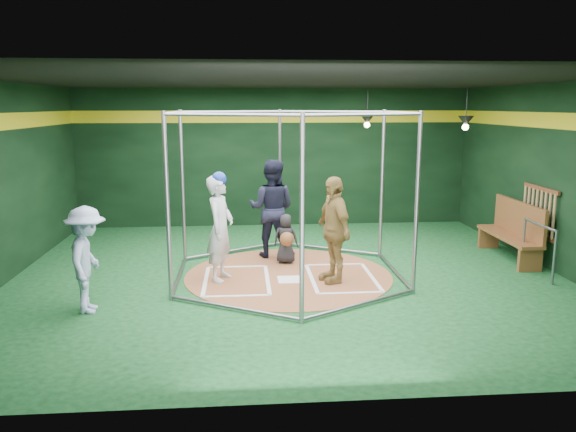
{
  "coord_description": "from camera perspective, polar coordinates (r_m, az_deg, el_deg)",
  "views": [
    {
      "loc": [
        -0.82,
        -9.89,
        3.08
      ],
      "look_at": [
        0.0,
        0.1,
        1.1
      ],
      "focal_mm": 35.0,
      "sensor_mm": 36.0,
      "label": 1
    }
  ],
  "objects": [
    {
      "name": "batter_box_right",
      "position": [
        10.27,
        5.48,
        -6.23
      ],
      "size": [
        1.17,
        1.77,
        0.01
      ],
      "color": "white",
      "rests_on": "clay_disc"
    },
    {
      "name": "bat_rack",
      "position": [
        11.96,
        24.12,
        0.42
      ],
      "size": [
        0.07,
        1.25,
        0.98
      ],
      "color": "brown",
      "rests_on": "room_shell"
    },
    {
      "name": "catcher_figure",
      "position": [
        11.02,
        -0.21,
        -2.31
      ],
      "size": [
        0.53,
        0.59,
        0.98
      ],
      "color": "black",
      "rests_on": "clay_disc"
    },
    {
      "name": "room_shell",
      "position": [
        10.02,
        0.04,
        3.57
      ],
      "size": [
        10.1,
        9.1,
        3.53
      ],
      "color": "#0D3B18",
      "rests_on": "ground"
    },
    {
      "name": "batter_box_left",
      "position": [
        10.12,
        -5.24,
        -6.5
      ],
      "size": [
        1.17,
        1.77,
        0.01
      ],
      "color": "white",
      "rests_on": "clay_disc"
    },
    {
      "name": "bystander_blue",
      "position": [
        8.94,
        -19.74,
        -4.2
      ],
      "size": [
        0.68,
        1.09,
        1.62
      ],
      "primitive_type": "imported",
      "rotation": [
        0.0,
        0.0,
        1.65
      ],
      "color": "#A7BADD",
      "rests_on": "ground"
    },
    {
      "name": "pendant_lamp_far",
      "position": [
        12.83,
        17.6,
        9.15
      ],
      "size": [
        0.34,
        0.34,
        0.9
      ],
      "color": "black",
      "rests_on": "room_shell"
    },
    {
      "name": "dugout_bench",
      "position": [
        12.24,
        21.93,
        -1.31
      ],
      "size": [
        0.47,
        2.03,
        1.18
      ],
      "color": "brown",
      "rests_on": "ground"
    },
    {
      "name": "batting_cage",
      "position": [
        10.05,
        0.05,
        2.13
      ],
      "size": [
        4.05,
        4.67,
        3.0
      ],
      "color": "gray",
      "rests_on": "ground"
    },
    {
      "name": "pendant_lamp_near",
      "position": [
        13.83,
        8.04,
        9.66
      ],
      "size": [
        0.34,
        0.34,
        0.9
      ],
      "color": "black",
      "rests_on": "room_shell"
    },
    {
      "name": "visitor_leopard",
      "position": [
        9.85,
        4.64,
        -1.37
      ],
      "size": [
        0.75,
        1.18,
        1.87
      ],
      "primitive_type": "imported",
      "rotation": [
        0.0,
        0.0,
        -1.29
      ],
      "color": "tan",
      "rests_on": "clay_disc"
    },
    {
      "name": "home_plate",
      "position": [
        10.1,
        0.19,
        -6.47
      ],
      "size": [
        0.43,
        0.43,
        0.01
      ],
      "primitive_type": "cube",
      "color": "white",
      "rests_on": "clay_disc"
    },
    {
      "name": "batter_figure",
      "position": [
        9.96,
        -6.9,
        -1.11
      ],
      "size": [
        0.64,
        0.79,
        1.94
      ],
      "color": "silver",
      "rests_on": "clay_disc"
    },
    {
      "name": "umpire",
      "position": [
        11.45,
        -1.66,
        0.77
      ],
      "size": [
        1.15,
        1.0,
        2.0
      ],
      "primitive_type": "imported",
      "rotation": [
        0.0,
        0.0,
        2.86
      ],
      "color": "black",
      "rests_on": "clay_disc"
    },
    {
      "name": "clay_disc",
      "position": [
        10.39,
        0.05,
        -6.04
      ],
      "size": [
        3.8,
        3.8,
        0.01
      ],
      "primitive_type": "cylinder",
      "color": "#945836",
      "rests_on": "ground"
    },
    {
      "name": "steel_railing",
      "position": [
        11.19,
        24.14,
        -2.34
      ],
      "size": [
        0.05,
        1.13,
        0.98
      ],
      "color": "gray",
      "rests_on": "ground"
    }
  ]
}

